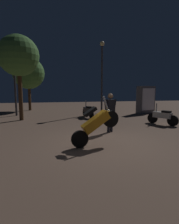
# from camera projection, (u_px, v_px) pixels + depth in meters

# --- Properties ---
(ground_plane) EXTENTS (40.00, 40.00, 0.00)m
(ground_plane) POSITION_uv_depth(u_px,v_px,m) (106.00, 143.00, 6.15)
(ground_plane) COLOR brown
(motorcycle_orange_foreground) EXTENTS (1.65, 0.47, 1.63)m
(motorcycle_orange_foreground) POSITION_uv_depth(u_px,v_px,m) (96.00, 124.00, 5.76)
(motorcycle_orange_foreground) COLOR black
(motorcycle_orange_foreground) RESTS_ON ground_plane
(motorcycle_white_parked_left) EXTENTS (0.93, 1.48, 1.11)m
(motorcycle_white_parked_left) POSITION_uv_depth(u_px,v_px,m) (162.00, 116.00, 9.30)
(motorcycle_white_parked_left) COLOR black
(motorcycle_white_parked_left) RESTS_ON ground_plane
(motorcycle_black_parked_right) EXTENTS (0.49, 1.64, 1.11)m
(motorcycle_black_parked_right) POSITION_uv_depth(u_px,v_px,m) (88.00, 111.00, 11.64)
(motorcycle_black_parked_right) COLOR black
(motorcycle_black_parked_right) RESTS_ON ground_plane
(person_rider_beside) EXTENTS (0.65, 0.35, 1.68)m
(person_rider_beside) POSITION_uv_depth(u_px,v_px,m) (110.00, 109.00, 7.61)
(person_rider_beside) COLOR black
(person_rider_beside) RESTS_ON ground_plane
(streetlamp_near) EXTENTS (0.36, 0.36, 5.45)m
(streetlamp_near) POSITION_uv_depth(u_px,v_px,m) (102.00, 69.00, 13.51)
(streetlamp_near) COLOR #38383D
(streetlamp_near) RESTS_ON ground_plane
(streetlamp_far) EXTENTS (0.36, 0.36, 5.44)m
(streetlamp_far) POSITION_uv_depth(u_px,v_px,m) (14.00, 66.00, 12.12)
(streetlamp_far) COLOR #38383D
(streetlamp_far) RESTS_ON ground_plane
(tree_left_bg) EXTENTS (2.71, 2.71, 4.59)m
(tree_left_bg) POSITION_uv_depth(u_px,v_px,m) (29.00, 73.00, 15.34)
(tree_left_bg) COLOR #4C331E
(tree_left_bg) RESTS_ON ground_plane
(tree_center_bg) EXTENTS (2.35, 2.35, 4.96)m
(tree_center_bg) POSITION_uv_depth(u_px,v_px,m) (19.00, 56.00, 10.23)
(tree_center_bg) COLOR #4C331E
(tree_center_bg) RESTS_ON ground_plane
(kiosk_billboard) EXTENTS (1.67, 1.01, 2.10)m
(kiosk_billboard) POSITION_uv_depth(u_px,v_px,m) (146.00, 100.00, 13.80)
(kiosk_billboard) COLOR #595960
(kiosk_billboard) RESTS_ON ground_plane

